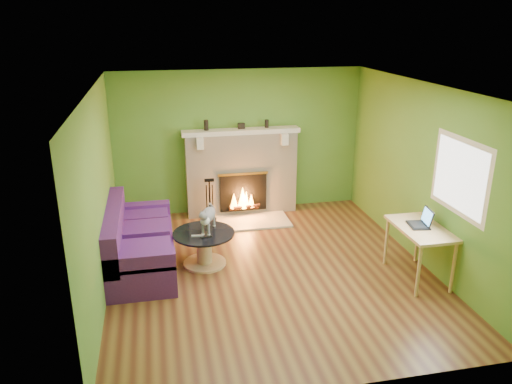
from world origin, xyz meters
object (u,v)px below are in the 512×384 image
sofa (137,244)px  desk (420,233)px  cat (208,218)px  coffee_table (204,246)px

sofa → desk: size_ratio=1.96×
sofa → cat: (1.04, -0.09, 0.36)m
desk → cat: cat is taller
desk → sofa: bearing=163.3°
coffee_table → cat: cat is taller
desk → cat: bearing=159.3°
cat → desk: bearing=-0.1°
sofa → cat: bearing=-5.2°
cat → sofa: bearing=-164.5°
sofa → coffee_table: 0.97m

